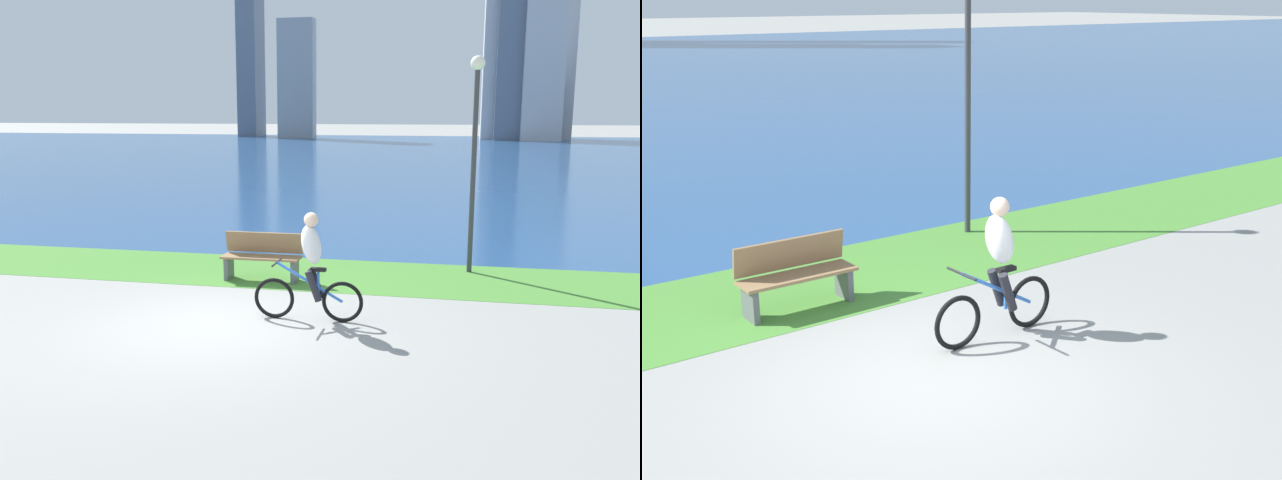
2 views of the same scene
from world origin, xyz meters
TOP-DOWN VIEW (x-y plane):
  - ground_plane at (0.00, 0.00)m, footprint 300.00×300.00m
  - grass_strip_bayside at (0.00, 3.42)m, footprint 120.00×2.67m
  - cyclist_lead at (1.25, 0.51)m, footprint 1.71×0.52m
  - bench_near_path at (-0.19, 2.77)m, footprint 1.50×0.47m
  - lamppost_tall at (3.67, 4.21)m, footprint 0.28×0.28m

SIDE VIEW (x-z plane):
  - ground_plane at x=0.00m, z-range 0.00..0.00m
  - grass_strip_bayside at x=0.00m, z-range 0.00..0.01m
  - bench_near_path at x=-0.19m, z-range 0.00..0.90m
  - cyclist_lead at x=1.25m, z-range 0.00..1.67m
  - lamppost_tall at x=3.67m, z-range 0.62..4.81m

